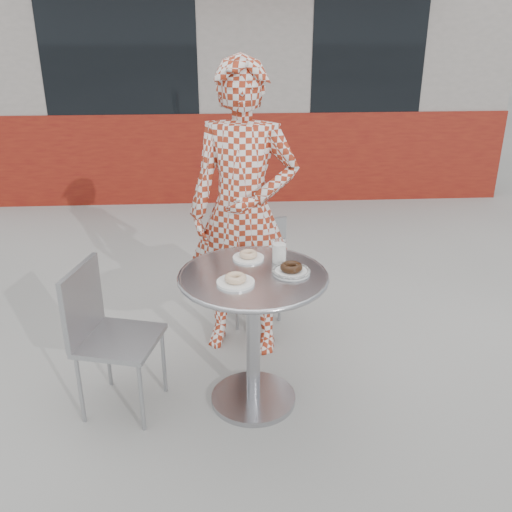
{
  "coord_description": "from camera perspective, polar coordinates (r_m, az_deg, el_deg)",
  "views": [
    {
      "loc": [
        -0.18,
        -2.65,
        2.02
      ],
      "look_at": [
        -0.01,
        0.04,
        0.85
      ],
      "focal_mm": 40.0,
      "sensor_mm": 36.0,
      "label": 1
    }
  ],
  "objects": [
    {
      "name": "plate_near",
      "position": [
        2.8,
        -2.06,
        -2.44
      ],
      "size": [
        0.19,
        0.19,
        0.05
      ],
      "rotation": [
        0.0,
        0.0,
        0.36
      ],
      "color": "white",
      "rests_on": "bistro_table"
    },
    {
      "name": "chair_far",
      "position": [
        4.01,
        -0.56,
        -2.96
      ],
      "size": [
        0.47,
        0.48,
        0.78
      ],
      "rotation": [
        0.0,
        0.0,
        3.48
      ],
      "color": "#9EA0A5",
      "rests_on": "ground"
    },
    {
      "name": "plate_far",
      "position": [
        3.08,
        -0.77,
        -0.01
      ],
      "size": [
        0.17,
        0.17,
        0.04
      ],
      "rotation": [
        0.0,
        0.0,
        -0.19
      ],
      "color": "white",
      "rests_on": "bistro_table"
    },
    {
      "name": "ground",
      "position": [
        3.34,
        0.27,
        -13.85
      ],
      "size": [
        60.0,
        60.0,
        0.0
      ],
      "primitive_type": "plane",
      "color": "#A9A6A0",
      "rests_on": "ground"
    },
    {
      "name": "storefront",
      "position": [
        8.23,
        -2.45,
        19.6
      ],
      "size": [
        6.02,
        4.55,
        3.0
      ],
      "color": "gray",
      "rests_on": "ground"
    },
    {
      "name": "plate_checker",
      "position": [
        2.92,
        3.54,
        -1.4
      ],
      "size": [
        0.2,
        0.2,
        0.05
      ],
      "rotation": [
        0.0,
        0.0,
        0.19
      ],
      "color": "white",
      "rests_on": "bistro_table"
    },
    {
      "name": "milk_cup",
      "position": [
        3.02,
        2.34,
        0.4
      ],
      "size": [
        0.08,
        0.08,
        0.12
      ],
      "rotation": [
        0.0,
        0.0,
        0.12
      ],
      "color": "white",
      "rests_on": "bistro_table"
    },
    {
      "name": "chair_left",
      "position": [
        3.21,
        -13.4,
        -10.71
      ],
      "size": [
        0.48,
        0.48,
        0.83
      ],
      "rotation": [
        0.0,
        0.0,
        1.32
      ],
      "color": "#9EA0A5",
      "rests_on": "ground"
    },
    {
      "name": "bistro_table",
      "position": [
        2.99,
        -0.28,
        -5.18
      ],
      "size": [
        0.78,
        0.78,
        0.79
      ],
      "rotation": [
        0.0,
        0.0,
        -0.24
      ],
      "color": "#BBBBC0",
      "rests_on": "ground"
    },
    {
      "name": "seated_person",
      "position": [
        3.42,
        -1.28,
        4.31
      ],
      "size": [
        0.74,
        0.58,
        1.81
      ],
      "primitive_type": "imported",
      "rotation": [
        0.0,
        0.0,
        -0.24
      ],
      "color": "maroon",
      "rests_on": "ground"
    }
  ]
}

